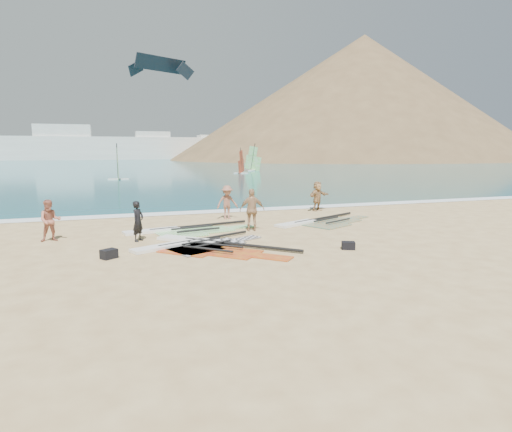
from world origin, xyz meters
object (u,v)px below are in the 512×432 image
object	(u,v)px
gear_bag_near	(109,254)
beachgoer_mid	(227,202)
person_wetsuit	(138,221)
beachgoer_left	(50,221)
beachgoer_back	(252,210)
beachgoer_right	(317,196)
rig_red	(208,246)
rig_orange	(319,222)
rig_grey	(191,245)
gear_bag_far	(348,245)
rig_green	(182,230)

from	to	relation	value
gear_bag_near	beachgoer_mid	xyz separation A→B (m)	(6.02, 6.87, 0.74)
person_wetsuit	beachgoer_left	xyz separation A→B (m)	(-3.37, 1.14, 0.03)
beachgoer_back	beachgoer_right	bearing A→B (deg)	-128.09
rig_red	beachgoer_right	bearing A→B (deg)	85.54
rig_orange	beachgoer_right	world-z (taller)	beachgoer_right
rig_grey	gear_bag_far	size ratio (longest dim) A/B	11.26
beachgoer_mid	rig_grey	bearing A→B (deg)	-121.05
rig_orange	gear_bag_near	size ratio (longest dim) A/B	11.84
beachgoer_right	gear_bag_far	bearing A→B (deg)	-134.87
beachgoer_left	beachgoer_mid	bearing A→B (deg)	16.31
rig_red	beachgoer_back	size ratio (longest dim) A/B	2.79
beachgoer_back	beachgoer_left	bearing A→B (deg)	8.29
gear_bag_far	beachgoer_right	bearing A→B (deg)	69.79
rig_orange	person_wetsuit	size ratio (longest dim) A/B	3.65
rig_grey	gear_bag_far	xyz separation A→B (m)	(5.51, -2.34, 0.10)
person_wetsuit	rig_green	bearing A→B (deg)	-16.01
rig_grey	beachgoer_back	world-z (taller)	beachgoer_back
beachgoer_left	person_wetsuit	bearing A→B (deg)	-23.35
person_wetsuit	gear_bag_far	bearing A→B (deg)	-81.60
beachgoer_back	rig_grey	bearing A→B (deg)	47.08
person_wetsuit	beachgoer_back	size ratio (longest dim) A/B	0.85
rig_orange	rig_red	distance (m)	7.37
beachgoer_left	beachgoer_mid	xyz separation A→B (m)	(8.25, 3.17, 0.05)
beachgoer_back	beachgoer_right	distance (m)	7.59
beachgoer_mid	beachgoer_right	xyz separation A→B (m)	(5.99, 1.26, -0.00)
rig_green	gear_bag_far	bearing A→B (deg)	-57.57
beachgoer_mid	beachgoer_back	xyz separation A→B (m)	(0.20, -3.66, 0.07)
rig_red	beachgoer_back	xyz separation A→B (m)	(2.63, 2.61, 0.92)
beachgoer_right	rig_orange	bearing A→B (deg)	-140.07
person_wetsuit	beachgoer_right	distance (m)	12.21
person_wetsuit	rig_red	bearing A→B (deg)	-91.79
person_wetsuit	beachgoer_mid	world-z (taller)	beachgoer_mid
rig_green	gear_bag_near	bearing A→B (deg)	-139.51
rig_grey	rig_orange	bearing A→B (deg)	-0.11
gear_bag_near	beachgoer_back	world-z (taller)	beachgoer_back
gear_bag_near	rig_red	bearing A→B (deg)	9.53
beachgoer_left	beachgoer_back	bearing A→B (deg)	-8.00
beachgoer_right	beachgoer_back	bearing A→B (deg)	-164.33
gear_bag_near	beachgoer_mid	size ratio (longest dim) A/B	0.28
rig_grey	beachgoer_left	xyz separation A→B (m)	(-5.22, 2.80, 0.80)
person_wetsuit	beachgoer_left	bearing A→B (deg)	108.26
beachgoer_back	beachgoer_mid	bearing A→B (deg)	-75.21
person_wetsuit	beachgoer_left	distance (m)	3.56
person_wetsuit	gear_bag_near	bearing A→B (deg)	-167.16
rig_green	gear_bag_near	distance (m)	5.13
beachgoer_left	beachgoer_right	distance (m)	14.92
gear_bag_far	person_wetsuit	world-z (taller)	person_wetsuit
beachgoer_mid	rig_orange	bearing A→B (deg)	-38.61
rig_grey	gear_bag_far	distance (m)	5.98
gear_bag_near	beachgoer_right	distance (m)	14.53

